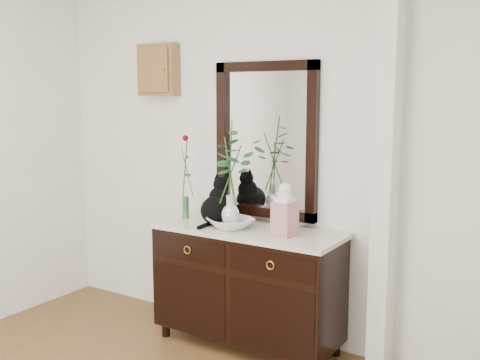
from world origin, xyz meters
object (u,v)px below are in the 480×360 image
Objects in this scene: sideboard at (248,281)px; lotus_bowl at (230,223)px; ginger_jar at (285,209)px; cat at (216,200)px.

lotus_bowl is at bearing -147.80° from sideboard.
ginger_jar is at bearing -8.51° from sideboard.
ginger_jar is (0.41, 0.02, 0.14)m from lotus_bowl.
sideboard is at bearing -6.13° from cat.
sideboard is 4.48× the size of lotus_bowl.
ginger_jar reaches higher than sideboard.
lotus_bowl is 0.43m from ginger_jar.
ginger_jar is (0.31, -0.05, 0.56)m from sideboard.
sideboard is 3.94× the size of cat.
cat is 0.94× the size of ginger_jar.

